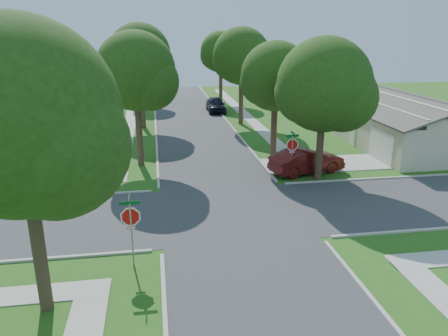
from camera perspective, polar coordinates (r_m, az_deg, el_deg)
name	(u,v)px	position (r m, az deg, el deg)	size (l,w,h in m)	color
ground	(230,212)	(22.58, 0.81, -5.76)	(100.00, 100.00, 0.00)	#255D19
road_ns	(230,212)	(22.57, 0.81, -5.74)	(7.00, 100.00, 0.02)	#333335
sidewalk_ne	(244,114)	(48.22, 2.68, 7.07)	(1.20, 40.00, 0.04)	#9E9B91
sidewalk_nw	(131,117)	(47.31, -12.05, 6.48)	(1.20, 40.00, 0.04)	#9E9B91
driveway	(325,164)	(31.11, 13.00, 0.54)	(8.80, 3.60, 0.05)	#9E9B91
stop_sign_sw	(131,220)	(17.21, -12.09, -6.62)	(1.05, 0.80, 2.98)	gray
stop_sign_ne	(292,147)	(27.32, 8.89, 2.77)	(1.05, 0.80, 2.98)	gray
tree_e_near	(276,80)	(30.72, 6.84, 11.39)	(4.97, 4.80, 8.28)	#38281C
tree_e_mid	(242,59)	(42.30, 2.38, 14.07)	(5.59, 5.40, 9.21)	#38281C
tree_e_far	(221,54)	(55.10, -0.38, 14.69)	(5.17, 5.00, 8.72)	#38281C
tree_w_near	(137,75)	(29.54, -11.35, 11.84)	(5.38, 5.20, 8.97)	#38281C
tree_w_mid	(140,57)	(41.47, -10.86, 14.03)	(5.80, 5.60, 9.56)	#38281C
tree_w_far	(143,59)	(54.50, -10.50, 13.87)	(4.76, 4.60, 8.04)	#38281C
tree_sw_corner	(23,127)	(14.20, -24.74, 4.91)	(6.21, 6.00, 9.55)	#38281C
tree_ne_corner	(325,89)	(26.73, 13.03, 10.00)	(5.80, 5.60, 8.66)	#38281C
house_ne_near	(404,127)	(37.73, 22.48, 5.00)	(8.42, 13.60, 4.23)	#B3A98D
house_ne_far	(321,94)	(53.64, 12.59, 9.38)	(8.42, 13.60, 4.23)	#B3A98D
house_nw_far	(44,97)	(54.34, -22.45, 8.58)	(8.42, 13.60, 4.23)	#B3A98D
car_driveway	(307,161)	(28.79, 10.76, 0.93)	(1.72, 4.94, 1.63)	#521210
car_curb_east	(216,104)	(49.43, -1.08, 8.30)	(1.94, 4.82, 1.64)	black
car_curb_west	(157,96)	(58.19, -8.73, 9.33)	(1.70, 4.17, 1.21)	black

